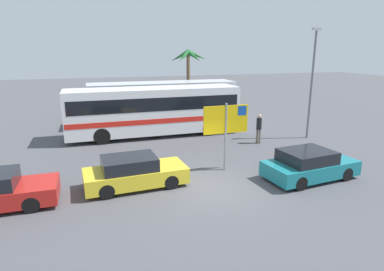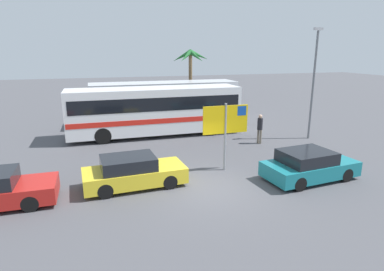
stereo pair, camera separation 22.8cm
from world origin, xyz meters
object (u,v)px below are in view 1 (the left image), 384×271
bus_rear_coach (163,100)px  car_yellow (134,172)px  ferry_sign (227,122)px  car_teal (309,165)px  bus_front_coach (154,109)px  pedestrian_near_sign (259,126)px

bus_rear_coach → car_yellow: size_ratio=2.64×
ferry_sign → car_teal: (3.04, -2.17, -1.69)m
bus_front_coach → pedestrian_near_sign: bearing=-34.6°
car_teal → car_yellow: bearing=163.2°
car_teal → bus_front_coach: bearing=111.6°
ferry_sign → pedestrian_near_sign: 5.34m
car_teal → ferry_sign: bearing=139.0°
bus_front_coach → bus_rear_coach: bearing=68.1°
bus_rear_coach → car_yellow: bearing=-108.7°
bus_front_coach → pedestrian_near_sign: (5.66, -3.90, -0.71)m
car_teal → pedestrian_near_sign: 5.81m
ferry_sign → car_yellow: 4.79m
car_yellow → pedestrian_near_sign: size_ratio=2.36×
bus_front_coach → bus_rear_coach: (1.45, 3.61, 0.00)m
bus_front_coach → pedestrian_near_sign: size_ratio=6.22×
car_teal → pedestrian_near_sign: (0.72, 5.75, 0.43)m
bus_rear_coach → ferry_sign: (0.46, -11.09, 0.54)m
ferry_sign → pedestrian_near_sign: (3.75, 3.58, -1.25)m
ferry_sign → car_teal: size_ratio=0.75×
pedestrian_near_sign → car_teal: bearing=-123.3°
pedestrian_near_sign → bus_rear_coach: bearing=93.1°
bus_rear_coach → ferry_sign: ferry_sign is taller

